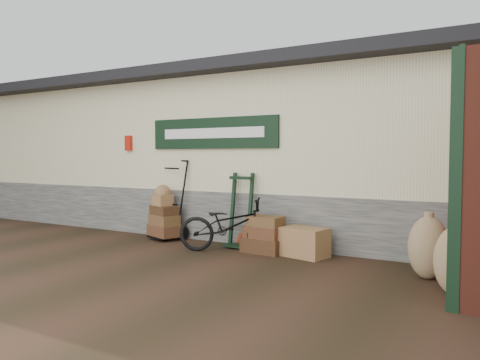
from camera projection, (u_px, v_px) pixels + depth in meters
name	position (u px, v px, depth m)	size (l,w,h in m)	color
ground	(195.00, 253.00, 7.44)	(80.00, 80.00, 0.00)	black
station_building	(271.00, 153.00, 9.73)	(14.40, 4.10, 3.20)	#4C4C47
porter_trolley	(172.00, 199.00, 8.70)	(0.75, 0.56, 1.50)	black
green_barrow	(240.00, 210.00, 7.92)	(0.45, 0.38, 1.25)	black
suitcase_stack	(264.00, 234.00, 7.48)	(0.67, 0.42, 0.60)	#361E11
wicker_hamper	(304.00, 242.00, 7.17)	(0.68, 0.45, 0.45)	brown
bicycle	(230.00, 222.00, 7.50)	(1.66, 0.58, 0.97)	black
burlap_sack_left	(428.00, 248.00, 5.86)	(0.50, 0.42, 0.80)	#8F714D
burlap_sack_right	(456.00, 261.00, 5.14)	(0.49, 0.41, 0.78)	#8F714D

